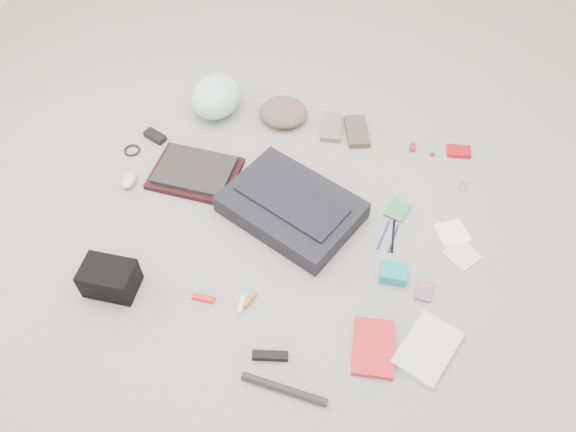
% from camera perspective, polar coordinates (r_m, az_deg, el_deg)
% --- Properties ---
extents(ground_plane, '(4.00, 4.00, 0.00)m').
position_cam_1_polar(ground_plane, '(2.25, -0.00, -0.79)').
color(ground_plane, gray).
extents(messenger_bag, '(0.62, 0.54, 0.09)m').
position_cam_1_polar(messenger_bag, '(2.25, 0.34, 0.89)').
color(messenger_bag, black).
rests_on(messenger_bag, ground_plane).
extents(bag_flap, '(0.48, 0.35, 0.01)m').
position_cam_1_polar(bag_flap, '(2.21, 0.35, 1.69)').
color(bag_flap, black).
rests_on(bag_flap, messenger_bag).
extents(laptop_sleeve, '(0.36, 0.27, 0.02)m').
position_cam_1_polar(laptop_sleeve, '(2.44, -9.39, 4.28)').
color(laptop_sleeve, black).
rests_on(laptop_sleeve, ground_plane).
extents(laptop, '(0.32, 0.23, 0.02)m').
position_cam_1_polar(laptop, '(2.42, -9.46, 4.65)').
color(laptop, black).
rests_on(laptop, laptop_sleeve).
extents(bike_helmet, '(0.23, 0.28, 0.17)m').
position_cam_1_polar(bike_helmet, '(2.68, -7.30, 12.00)').
color(bike_helmet, '#BFF5EC').
rests_on(bike_helmet, ground_plane).
extents(beanie, '(0.26, 0.25, 0.08)m').
position_cam_1_polar(beanie, '(2.65, -0.48, 10.51)').
color(beanie, brown).
rests_on(beanie, ground_plane).
extents(mitten_left, '(0.12, 0.19, 0.03)m').
position_cam_1_polar(mitten_left, '(2.62, 4.44, 9.02)').
color(mitten_left, gray).
rests_on(mitten_left, ground_plane).
extents(mitten_right, '(0.15, 0.21, 0.03)m').
position_cam_1_polar(mitten_right, '(2.61, 7.01, 8.52)').
color(mitten_right, brown).
rests_on(mitten_right, ground_plane).
extents(power_brick, '(0.11, 0.08, 0.03)m').
position_cam_1_polar(power_brick, '(2.63, -13.35, 7.89)').
color(power_brick, black).
rests_on(power_brick, ground_plane).
extents(cable_coil, '(0.10, 0.10, 0.01)m').
position_cam_1_polar(cable_coil, '(2.61, -15.56, 6.46)').
color(cable_coil, black).
rests_on(cable_coil, ground_plane).
extents(mouse, '(0.08, 0.11, 0.04)m').
position_cam_1_polar(mouse, '(2.47, -15.87, 3.60)').
color(mouse, '#BCBBC4').
rests_on(mouse, ground_plane).
extents(camera_bag, '(0.19, 0.14, 0.12)m').
position_cam_1_polar(camera_bag, '(2.13, -17.66, -6.06)').
color(camera_bag, black).
rests_on(camera_bag, ground_plane).
extents(multitool, '(0.08, 0.03, 0.01)m').
position_cam_1_polar(multitool, '(2.08, -8.59, -8.24)').
color(multitool, red).
rests_on(multitool, ground_plane).
extents(toiletry_tube_white, '(0.03, 0.07, 0.02)m').
position_cam_1_polar(toiletry_tube_white, '(2.04, -4.77, -8.97)').
color(toiletry_tube_white, white).
rests_on(toiletry_tube_white, ground_plane).
extents(toiletry_tube_orange, '(0.04, 0.07, 0.02)m').
position_cam_1_polar(toiletry_tube_orange, '(2.05, -3.94, -8.48)').
color(toiletry_tube_orange, '#C76322').
rests_on(toiletry_tube_orange, ground_plane).
extents(u_lock, '(0.13, 0.06, 0.02)m').
position_cam_1_polar(u_lock, '(1.95, -1.82, -14.00)').
color(u_lock, black).
rests_on(u_lock, ground_plane).
extents(bike_pump, '(0.29, 0.04, 0.03)m').
position_cam_1_polar(bike_pump, '(1.90, -0.38, -17.18)').
color(bike_pump, black).
rests_on(bike_pump, ground_plane).
extents(book_red, '(0.17, 0.23, 0.02)m').
position_cam_1_polar(book_red, '(1.98, 8.68, -13.05)').
color(book_red, red).
rests_on(book_red, ground_plane).
extents(book_white, '(0.23, 0.28, 0.02)m').
position_cam_1_polar(book_white, '(2.01, 14.00, -12.94)').
color(book_white, silver).
rests_on(book_white, ground_plane).
extents(notepad, '(0.10, 0.12, 0.01)m').
position_cam_1_polar(notepad, '(2.33, 11.07, 0.62)').
color(notepad, '#368543').
rests_on(notepad, ground_plane).
extents(pen_blue, '(0.03, 0.15, 0.01)m').
position_cam_1_polar(pen_blue, '(2.24, 9.66, -1.90)').
color(pen_blue, navy).
rests_on(pen_blue, ground_plane).
extents(pen_black, '(0.02, 0.16, 0.01)m').
position_cam_1_polar(pen_black, '(2.25, 10.63, -2.01)').
color(pen_black, black).
rests_on(pen_black, ground_plane).
extents(pen_navy, '(0.03, 0.14, 0.01)m').
position_cam_1_polar(pen_navy, '(2.24, 10.67, -2.25)').
color(pen_navy, navy).
rests_on(pen_navy, ground_plane).
extents(accordion_wallet, '(0.10, 0.08, 0.05)m').
position_cam_1_polar(accordion_wallet, '(2.12, 10.67, -5.75)').
color(accordion_wallet, '#129EA4').
rests_on(accordion_wallet, ground_plane).
extents(card_deck, '(0.06, 0.08, 0.02)m').
position_cam_1_polar(card_deck, '(2.13, 13.62, -7.43)').
color(card_deck, '#9B6788').
rests_on(card_deck, ground_plane).
extents(napkin_top, '(0.16, 0.16, 0.01)m').
position_cam_1_polar(napkin_top, '(2.31, 16.38, -1.66)').
color(napkin_top, white).
rests_on(napkin_top, ground_plane).
extents(napkin_bottom, '(0.16, 0.16, 0.01)m').
position_cam_1_polar(napkin_bottom, '(2.26, 17.30, -3.76)').
color(napkin_bottom, beige).
rests_on(napkin_bottom, ground_plane).
extents(lollipop_a, '(0.03, 0.03, 0.03)m').
position_cam_1_polar(lollipop_a, '(2.57, 12.56, 6.72)').
color(lollipop_a, '#A41D30').
rests_on(lollipop_a, ground_plane).
extents(lollipop_b, '(0.03, 0.03, 0.03)m').
position_cam_1_polar(lollipop_b, '(2.59, 12.56, 7.04)').
color(lollipop_b, '#AF0C14').
rests_on(lollipop_b, ground_plane).
extents(lollipop_c, '(0.03, 0.03, 0.02)m').
position_cam_1_polar(lollipop_c, '(2.57, 14.47, 6.15)').
color(lollipop_c, maroon).
rests_on(lollipop_c, ground_plane).
extents(altoids_tin, '(0.11, 0.08, 0.02)m').
position_cam_1_polar(altoids_tin, '(2.61, 16.94, 6.30)').
color(altoids_tin, red).
rests_on(altoids_tin, ground_plane).
extents(stamp_sheet, '(0.05, 0.06, 0.00)m').
position_cam_1_polar(stamp_sheet, '(2.48, 17.38, 2.87)').
color(stamp_sheet, '#936082').
rests_on(stamp_sheet, ground_plane).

